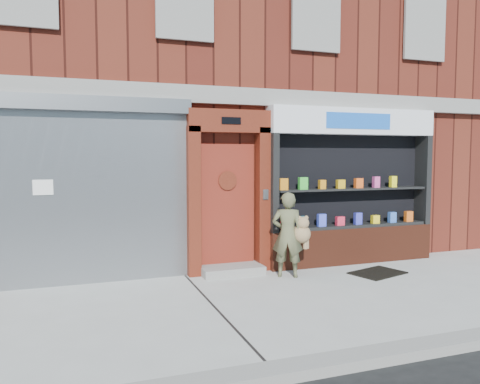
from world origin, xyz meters
name	(u,v)px	position (x,y,z in m)	size (l,w,h in m)	color
ground	(316,297)	(0.00, 0.00, 0.00)	(80.00, 80.00, 0.00)	#9E9E99
curb	(416,350)	(0.00, -2.15, 0.06)	(60.00, 0.30, 0.12)	gray
building	(207,83)	(0.00, 5.99, 4.00)	(12.00, 8.16, 8.00)	#4F1A12
shutter_bay	(96,179)	(-3.00, 1.93, 1.72)	(3.10, 0.30, 3.04)	gray
red_door_bay	(229,192)	(-0.75, 1.86, 1.46)	(1.52, 0.58, 2.90)	#51190D
pharmacy_bay	(351,193)	(1.75, 1.81, 1.37)	(3.50, 0.41, 3.00)	#592415
woman	(290,234)	(0.15, 1.22, 0.74)	(0.74, 0.56, 1.47)	brown
doormat	(378,273)	(1.72, 0.88, 0.01)	(0.91, 0.64, 0.02)	black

